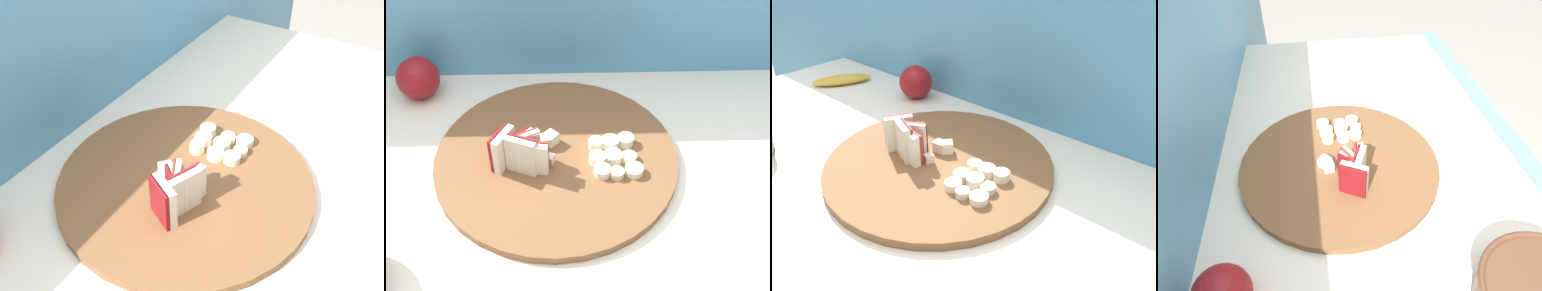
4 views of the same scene
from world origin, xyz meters
TOP-DOWN VIEW (x-y plane):
  - tile_backsplash at (0.00, 0.35)m, footprint 2.40×0.04m
  - cutting_board at (0.02, 0.08)m, footprint 0.40×0.40m
  - apple_wedge_fan at (-0.03, 0.06)m, footprint 0.09×0.06m
  - apple_dice_pile at (-0.01, 0.09)m, footprint 0.08×0.07m
  - banana_slice_rows at (0.11, 0.07)m, footprint 0.09×0.10m
  - whole_apple at (-0.24, 0.27)m, footprint 0.08×0.08m

SIDE VIEW (x-z plane):
  - tile_backsplash at x=0.00m, z-range 0.00..1.27m
  - cutting_board at x=0.02m, z-range 0.86..0.88m
  - banana_slice_rows at x=0.11m, z-range 0.88..0.89m
  - apple_dice_pile at x=-0.01m, z-range 0.88..0.90m
  - whole_apple at x=-0.24m, z-range 0.86..0.94m
  - apple_wedge_fan at x=-0.03m, z-range 0.88..0.94m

